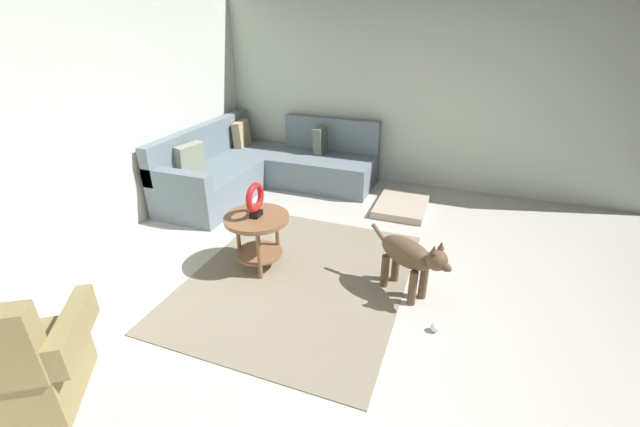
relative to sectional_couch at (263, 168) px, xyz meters
The scene contains 11 objects.
ground_plane 2.85m from the sectional_couch, 134.68° to the right, with size 6.00×6.00×0.10m, color beige.
wall_back 2.44m from the sectional_couch, 155.09° to the left, with size 6.00×0.12×2.70m, color silver.
wall_right 2.47m from the sectional_couch, 64.81° to the right, with size 0.12×6.00×2.70m, color silver.
area_rug 2.28m from the sectional_couch, 144.49° to the right, with size 2.30×1.90×0.01m, color gray.
sectional_couch is the anchor object (origin of this frame).
armchair 3.69m from the sectional_couch, behind, with size 0.94×1.00×0.88m.
side_table 1.99m from the sectional_couch, 153.64° to the right, with size 0.60×0.60×0.54m.
torus_sculpture 2.03m from the sectional_couch, 153.64° to the right, with size 0.28×0.08×0.33m.
dog_bed_mat 1.95m from the sectional_couch, 90.36° to the right, with size 0.80×0.60×0.09m, color #B2A38E.
dog 2.87m from the sectional_couch, 127.05° to the right, with size 0.48×0.75×0.63m.
dog_toy_ball 3.34m from the sectional_couch, 129.43° to the right, with size 0.07×0.07×0.07m, color silver.
Camera 1 is at (-2.70, -0.58, 2.20)m, focal length 22.86 mm.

